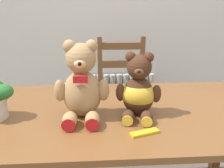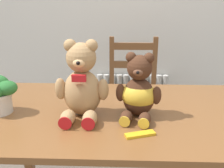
% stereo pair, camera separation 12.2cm
% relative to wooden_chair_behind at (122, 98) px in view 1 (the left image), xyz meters
% --- Properties ---
extents(wall_back, '(8.00, 0.04, 2.60)m').
position_rel_wooden_chair_behind_xyz_m(wall_back, '(-0.06, 0.47, 0.82)').
color(wall_back, silver).
rests_on(wall_back, ground_plane).
extents(radiator, '(0.74, 0.10, 0.57)m').
position_rel_wooden_chair_behind_xyz_m(radiator, '(0.01, 0.40, -0.22)').
color(radiator, beige).
rests_on(radiator, ground_plane).
extents(dining_table, '(1.58, 0.88, 0.74)m').
position_rel_wooden_chair_behind_xyz_m(dining_table, '(-0.06, -0.82, 0.17)').
color(dining_table, brown).
rests_on(dining_table, ground_plane).
extents(wooden_chair_behind, '(0.42, 0.38, 1.00)m').
position_rel_wooden_chair_behind_xyz_m(wooden_chair_behind, '(0.00, 0.00, 0.00)').
color(wooden_chair_behind, brown).
rests_on(wooden_chair_behind, ground_plane).
extents(teddy_bear_left, '(0.27, 0.26, 0.38)m').
position_rel_wooden_chair_behind_xyz_m(teddy_bear_left, '(-0.30, -0.89, 0.43)').
color(teddy_bear_left, tan).
rests_on(teddy_bear_left, dining_table).
extents(teddy_bear_right, '(0.23, 0.25, 0.32)m').
position_rel_wooden_chair_behind_xyz_m(teddy_bear_right, '(-0.02, -0.88, 0.39)').
color(teddy_bear_right, '#472819').
rests_on(teddy_bear_right, dining_table).
extents(chocolate_bar, '(0.14, 0.08, 0.01)m').
position_rel_wooden_chair_behind_xyz_m(chocolate_bar, '(-0.02, -1.08, 0.27)').
color(chocolate_bar, gold).
rests_on(chocolate_bar, dining_table).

